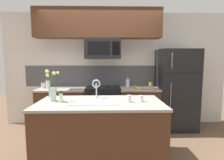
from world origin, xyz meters
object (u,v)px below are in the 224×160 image
(storage_jar_medium, at_px, (48,84))
(flower_vase, at_px, (53,92))
(storage_jar_tall, at_px, (44,85))
(coffee_tin, at_px, (151,85))
(refrigerator, at_px, (176,89))
(dish_soap_bottle, at_px, (61,98))
(stove_range, at_px, (103,108))
(microwave, at_px, (103,49))
(banana_bunch, at_px, (137,87))
(spare_glass, at_px, (141,99))
(french_press, at_px, (128,83))
(sink_faucet, at_px, (96,86))
(drinking_glass, at_px, (129,99))

(storage_jar_medium, distance_m, flower_vase, 1.25)
(storage_jar_tall, bearing_deg, flower_vase, -64.58)
(coffee_tin, xyz_separation_m, flower_vase, (-1.78, -1.25, 0.09))
(refrigerator, height_order, dish_soap_bottle, refrigerator)
(flower_vase, bearing_deg, refrigerator, 27.69)
(stove_range, height_order, storage_jar_medium, storage_jar_medium)
(microwave, bearing_deg, flower_vase, -121.26)
(refrigerator, xyz_separation_m, banana_bunch, (-0.87, -0.08, 0.06))
(refrigerator, relative_size, spare_glass, 18.58)
(banana_bunch, height_order, dish_soap_bottle, dish_soap_bottle)
(dish_soap_bottle, bearing_deg, flower_vase, 152.36)
(banana_bunch, bearing_deg, spare_glass, -96.84)
(dish_soap_bottle, height_order, spare_glass, dish_soap_bottle)
(french_press, distance_m, sink_faucet, 1.26)
(refrigerator, xyz_separation_m, spare_glass, (-1.02, -1.29, 0.08))
(microwave, height_order, flower_vase, microwave)
(spare_glass, bearing_deg, french_press, 92.03)
(microwave, xyz_separation_m, flower_vase, (-0.72, -1.18, -0.70))
(refrigerator, bearing_deg, spare_glass, -128.29)
(coffee_tin, bearing_deg, flower_vase, -144.81)
(stove_range, xyz_separation_m, coffee_tin, (1.06, 0.05, 0.50))
(stove_range, bearing_deg, spare_glass, -64.99)
(storage_jar_medium, bearing_deg, stove_range, 1.88)
(stove_range, distance_m, sink_faucet, 1.22)
(coffee_tin, relative_size, spare_glass, 1.17)
(storage_jar_medium, height_order, spare_glass, storage_jar_medium)
(banana_bunch, relative_size, drinking_glass, 1.87)
(flower_vase, bearing_deg, sink_faucet, 14.93)
(coffee_tin, bearing_deg, refrigerator, -3.12)
(flower_vase, bearing_deg, banana_bunch, 38.14)
(sink_faucet, bearing_deg, refrigerator, 31.90)
(stove_range, relative_size, sink_faucet, 3.04)
(stove_range, height_order, refrigerator, refrigerator)
(dish_soap_bottle, xyz_separation_m, flower_vase, (-0.14, 0.07, 0.07))
(refrigerator, relative_size, french_press, 6.55)
(dish_soap_bottle, xyz_separation_m, spare_glass, (1.17, 0.01, -0.02))
(refrigerator, distance_m, storage_jar_tall, 2.91)
(flower_vase, bearing_deg, dish_soap_bottle, -27.64)
(microwave, bearing_deg, spare_glass, -64.63)
(storage_jar_tall, distance_m, banana_bunch, 2.04)
(microwave, distance_m, coffee_tin, 1.32)
(refrigerator, bearing_deg, drinking_glass, -132.51)
(french_press, bearing_deg, storage_jar_tall, -178.73)
(storage_jar_medium, height_order, dish_soap_bottle, storage_jar_medium)
(microwave, bearing_deg, dish_soap_bottle, -114.65)
(microwave, distance_m, flower_vase, 1.55)
(storage_jar_tall, bearing_deg, drinking_glass, -37.32)
(french_press, height_order, coffee_tin, french_press)
(stove_range, height_order, flower_vase, flower_vase)
(french_press, xyz_separation_m, flower_vase, (-1.26, -1.26, 0.04))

